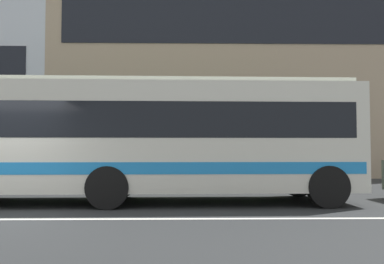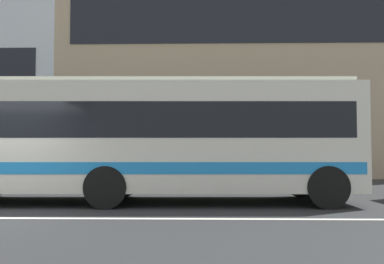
{
  "view_description": "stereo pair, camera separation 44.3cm",
  "coord_description": "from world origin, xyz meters",
  "views": [
    {
      "loc": [
        4.0,
        -8.08,
        1.37
      ],
      "look_at": [
        4.19,
        2.77,
        1.85
      ],
      "focal_mm": 37.79,
      "sensor_mm": 36.0,
      "label": 1
    },
    {
      "loc": [
        4.44,
        -8.08,
        1.37
      ],
      "look_at": [
        4.19,
        2.77,
        1.85
      ],
      "focal_mm": 37.79,
      "sensor_mm": 36.0,
      "label": 2
    }
  ],
  "objects": [
    {
      "name": "transit_bus",
      "position": [
        2.86,
        2.54,
        1.73
      ],
      "size": [
        11.08,
        2.88,
        3.13
      ],
      "color": "beige",
      "rests_on": "ground_plane"
    },
    {
      "name": "hedge_row_far",
      "position": [
        2.31,
        6.44,
        0.41
      ],
      "size": [
        12.89,
        1.1,
        0.83
      ],
      "primitive_type": "cube",
      "color": "#2C6B24",
      "rests_on": "ground_plane"
    },
    {
      "name": "apartment_block_right",
      "position": [
        7.1,
        15.62,
        6.76
      ],
      "size": [
        19.55,
        9.11,
        13.51
      ],
      "color": "tan",
      "rests_on": "ground_plane"
    }
  ]
}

